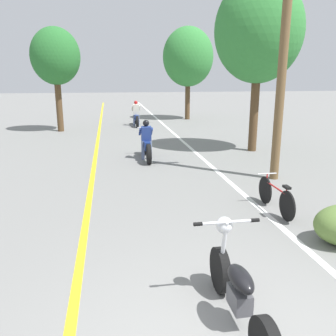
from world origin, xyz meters
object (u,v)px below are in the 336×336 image
(bicycle_parked, at_px, (276,196))
(utility_pole, at_px, (284,52))
(roadside_tree_right_near, at_px, (259,31))
(motorcycle_foreground, at_px, (238,290))
(motorcycle_rider_lead, at_px, (146,144))
(motorcycle_rider_far, at_px, (136,116))
(roadside_tree_right_far, at_px, (188,57))
(roadside_tree_left, at_px, (55,57))

(bicycle_parked, bearing_deg, utility_pole, 64.93)
(roadside_tree_right_near, height_order, bicycle_parked, roadside_tree_right_near)
(utility_pole, distance_m, motorcycle_foreground, 7.18)
(motorcycle_foreground, xyz_separation_m, motorcycle_rider_lead, (-0.15, 8.71, 0.09))
(utility_pole, bearing_deg, motorcycle_foreground, -119.28)
(utility_pole, xyz_separation_m, roadside_tree_right_near, (0.90, 3.80, 0.94))
(motorcycle_rider_lead, distance_m, motorcycle_rider_far, 8.62)
(roadside_tree_right_far, distance_m, motorcycle_rider_far, 5.66)
(utility_pole, bearing_deg, roadside_tree_right_far, 87.55)
(motorcycle_rider_lead, bearing_deg, roadside_tree_right_far, 70.67)
(utility_pole, distance_m, roadside_tree_right_near, 4.01)
(roadside_tree_right_far, bearing_deg, motorcycle_rider_far, -144.12)
(utility_pole, relative_size, roadside_tree_right_far, 1.15)
(utility_pole, relative_size, motorcycle_rider_far, 3.08)
(motorcycle_foreground, bearing_deg, motorcycle_rider_lead, 91.00)
(motorcycle_foreground, bearing_deg, bicycle_parked, 57.86)
(utility_pole, relative_size, motorcycle_foreground, 3.25)
(bicycle_parked, bearing_deg, roadside_tree_right_far, 84.09)
(motorcycle_rider_lead, bearing_deg, roadside_tree_left, 117.85)
(utility_pole, distance_m, motorcycle_rider_far, 12.39)
(roadside_tree_right_near, distance_m, roadside_tree_right_far, 10.49)
(roadside_tree_right_far, relative_size, motorcycle_foreground, 2.84)
(roadside_tree_right_near, bearing_deg, roadside_tree_left, 141.40)
(motorcycle_foreground, distance_m, bicycle_parked, 3.88)
(roadside_tree_right_far, bearing_deg, roadside_tree_left, -152.16)
(motorcycle_rider_lead, bearing_deg, motorcycle_rider_far, 87.93)
(motorcycle_foreground, distance_m, motorcycle_rider_lead, 8.71)
(roadside_tree_right_far, bearing_deg, motorcycle_rider_lead, -109.33)
(utility_pole, relative_size, roadside_tree_left, 1.29)
(roadside_tree_left, xyz_separation_m, motorcycle_foreground, (3.94, -15.87, -3.32))
(roadside_tree_right_far, distance_m, motorcycle_foreground, 20.62)
(motorcycle_foreground, relative_size, motorcycle_rider_far, 0.95)
(roadside_tree_left, distance_m, motorcycle_rider_lead, 8.72)
(motorcycle_rider_lead, relative_size, motorcycle_rider_far, 0.99)
(roadside_tree_right_near, relative_size, motorcycle_rider_lead, 2.90)
(roadside_tree_right_near, xyz_separation_m, motorcycle_rider_far, (-3.92, 7.85, -3.86))
(roadside_tree_right_near, relative_size, motorcycle_foreground, 3.04)
(roadside_tree_left, relative_size, motorcycle_rider_far, 2.38)
(utility_pole, height_order, bicycle_parked, utility_pole)
(roadside_tree_right_near, bearing_deg, roadside_tree_right_far, 91.56)
(roadside_tree_left, distance_m, bicycle_parked, 14.35)
(roadside_tree_right_far, xyz_separation_m, motorcycle_rider_far, (-3.63, -2.63, -3.46))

